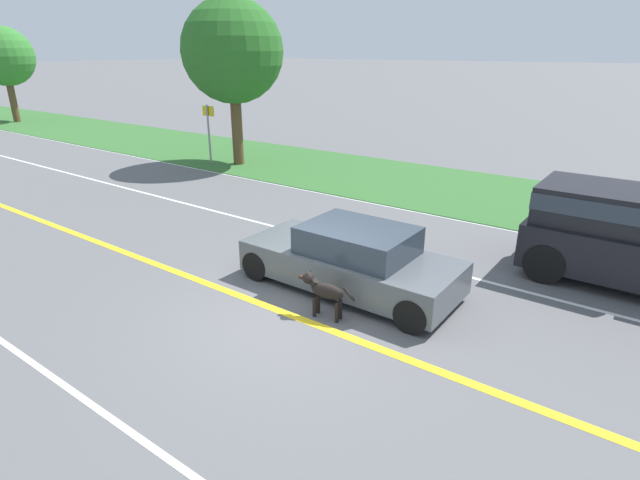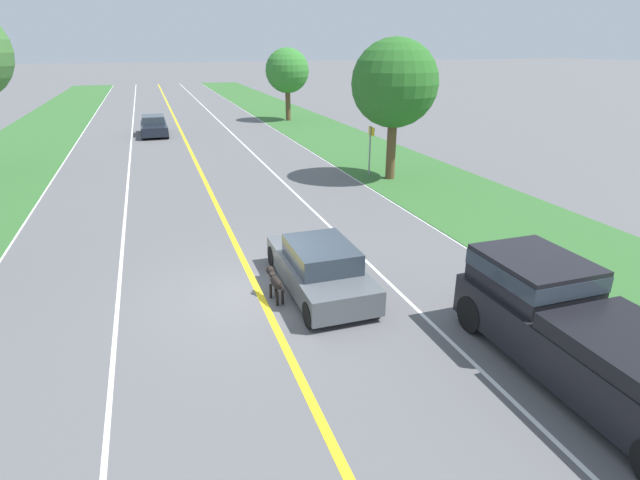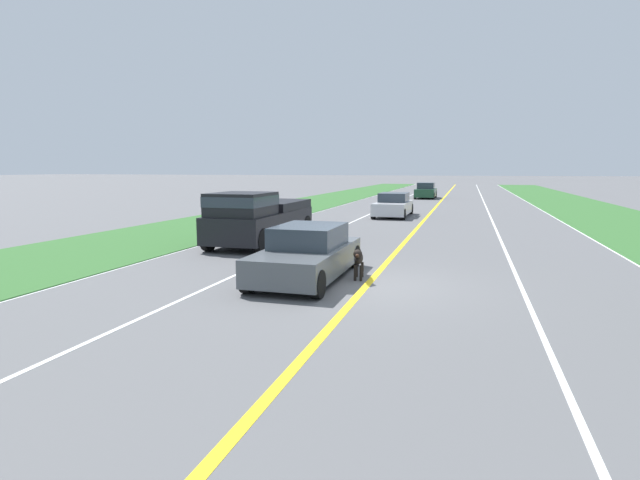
# 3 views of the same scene
# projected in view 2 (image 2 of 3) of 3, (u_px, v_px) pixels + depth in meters

# --- Properties ---
(ground_plane) EXTENTS (400.00, 400.00, 0.00)m
(ground_plane) POSITION_uv_depth(u_px,v_px,m) (260.00, 294.00, 13.03)
(ground_plane) COLOR #5B5B5E
(centre_divider_line) EXTENTS (0.18, 160.00, 0.01)m
(centre_divider_line) POSITION_uv_depth(u_px,v_px,m) (260.00, 294.00, 13.03)
(centre_divider_line) COLOR yellow
(centre_divider_line) RESTS_ON ground
(lane_edge_line_right) EXTENTS (0.14, 160.00, 0.01)m
(lane_edge_line_right) POSITION_uv_depth(u_px,v_px,m) (486.00, 260.00, 15.12)
(lane_edge_line_right) COLOR white
(lane_edge_line_right) RESTS_ON ground
(lane_dash_same_dir) EXTENTS (0.10, 160.00, 0.01)m
(lane_dash_same_dir) POSITION_uv_depth(u_px,v_px,m) (381.00, 275.00, 14.08)
(lane_dash_same_dir) COLOR white
(lane_dash_same_dir) RESTS_ON ground
(lane_dash_oncoming) EXTENTS (0.10, 160.00, 0.01)m
(lane_dash_oncoming) POSITION_uv_depth(u_px,v_px,m) (117.00, 316.00, 11.99)
(lane_dash_oncoming) COLOR white
(lane_dash_oncoming) RESTS_ON ground
(grass_verge_right) EXTENTS (6.00, 160.00, 0.03)m
(grass_verge_right) POSITION_uv_depth(u_px,v_px,m) (565.00, 247.00, 16.01)
(grass_verge_right) COLOR #33662D
(grass_verge_right) RESTS_ON ground
(ego_car) EXTENTS (1.83, 4.37, 1.34)m
(ego_car) POSITION_uv_depth(u_px,v_px,m) (320.00, 268.00, 13.09)
(ego_car) COLOR #51565B
(ego_car) RESTS_ON ground
(dog) EXTENTS (0.32, 1.13, 0.83)m
(dog) POSITION_uv_depth(u_px,v_px,m) (275.00, 281.00, 12.56)
(dog) COLOR black
(dog) RESTS_ON ground
(pickup_truck) EXTENTS (2.13, 5.80, 1.94)m
(pickup_truck) POSITION_uv_depth(u_px,v_px,m) (580.00, 331.00, 9.51)
(pickup_truck) COLOR black
(pickup_truck) RESTS_ON ground
(oncoming_car) EXTENTS (1.81, 4.47, 1.37)m
(oncoming_car) POSITION_uv_depth(u_px,v_px,m) (154.00, 126.00, 35.84)
(oncoming_car) COLOR black
(oncoming_car) RESTS_ON ground
(roadside_tree_right_near) EXTENTS (3.98, 3.98, 6.45)m
(roadside_tree_right_near) POSITION_uv_depth(u_px,v_px,m) (395.00, 84.00, 22.68)
(roadside_tree_right_near) COLOR brown
(roadside_tree_right_near) RESTS_ON ground
(roadside_tree_right_far) EXTENTS (3.63, 3.63, 5.92)m
(roadside_tree_right_far) POSITION_uv_depth(u_px,v_px,m) (287.00, 71.00, 41.54)
(roadside_tree_right_far) COLOR brown
(roadside_tree_right_far) RESTS_ON ground
(street_sign) EXTENTS (0.11, 0.64, 2.43)m
(street_sign) POSITION_uv_depth(u_px,v_px,m) (370.00, 145.00, 24.39)
(street_sign) COLOR gray
(street_sign) RESTS_ON ground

